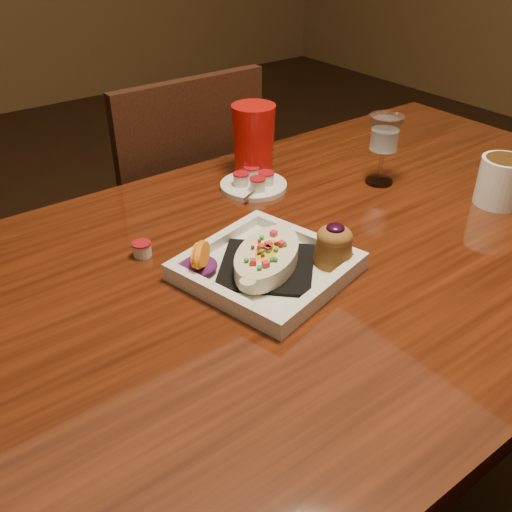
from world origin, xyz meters
TOP-DOWN VIEW (x-y plane):
  - floor at (0.00, 0.00)m, footprint 7.00×7.00m
  - table at (0.00, 0.00)m, footprint 1.50×0.90m
  - chair_far at (-0.00, 0.63)m, footprint 0.42×0.42m
  - plate at (-0.17, -0.02)m, footprint 0.29×0.29m
  - coffee_mug at (0.36, -0.09)m, footprint 0.13×0.09m
  - goblet at (0.24, 0.12)m, footprint 0.07×0.07m
  - saucer at (0.00, 0.26)m, footprint 0.14×0.14m
  - creamer_loose at (-0.32, 0.17)m, footprint 0.03×0.03m
  - red_tumbler at (0.04, 0.32)m, footprint 0.10×0.10m

SIDE VIEW (x-z plane):
  - floor at x=0.00m, z-range 0.00..0.00m
  - chair_far at x=0.00m, z-range 0.04..0.97m
  - table at x=0.00m, z-range 0.28..1.03m
  - saucer at x=0.00m, z-range 0.71..0.81m
  - creamer_loose at x=-0.32m, z-range 0.75..0.78m
  - plate at x=-0.17m, z-range 0.73..0.82m
  - coffee_mug at x=0.36m, z-range 0.75..0.85m
  - red_tumbler at x=0.04m, z-range 0.75..0.91m
  - goblet at x=0.24m, z-range 0.78..0.93m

